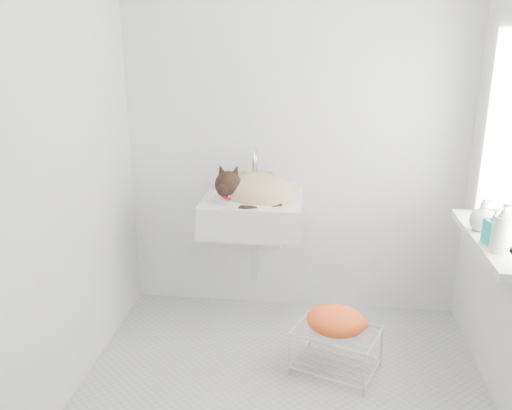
# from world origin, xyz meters

# --- Properties ---
(floor) EXTENTS (2.20, 2.00, 0.02)m
(floor) POSITION_xyz_m (0.00, 0.00, 0.00)
(floor) COLOR #B3B3B3
(floor) RESTS_ON ground
(back_wall) EXTENTS (2.20, 0.02, 2.50)m
(back_wall) POSITION_xyz_m (0.00, 1.00, 1.25)
(back_wall) COLOR white
(back_wall) RESTS_ON ground
(left_wall) EXTENTS (0.02, 2.00, 2.50)m
(left_wall) POSITION_xyz_m (-1.10, 0.00, 1.25)
(left_wall) COLOR white
(left_wall) RESTS_ON ground
(windowsill) EXTENTS (0.16, 0.88, 0.04)m
(windowsill) POSITION_xyz_m (1.01, 0.20, 0.83)
(windowsill) COLOR white
(windowsill) RESTS_ON right_wall
(sink) EXTENTS (0.61, 0.53, 0.24)m
(sink) POSITION_xyz_m (-0.25, 0.74, 0.85)
(sink) COLOR silver
(sink) RESTS_ON back_wall
(faucet) EXTENTS (0.22, 0.16, 0.22)m
(faucet) POSITION_xyz_m (-0.25, 0.92, 0.99)
(faucet) COLOR silver
(faucet) RESTS_ON sink
(cat) EXTENTS (0.50, 0.42, 0.30)m
(cat) POSITION_xyz_m (-0.23, 0.72, 0.89)
(cat) COLOR tan
(cat) RESTS_ON sink
(wire_rack) EXTENTS (0.52, 0.45, 0.26)m
(wire_rack) POSITION_xyz_m (0.28, 0.23, 0.15)
(wire_rack) COLOR silver
(wire_rack) RESTS_ON floor
(towel) EXTENTS (0.37, 0.30, 0.14)m
(towel) POSITION_xyz_m (0.28, 0.20, 0.29)
(towel) COLOR #F9A11F
(towel) RESTS_ON wire_rack
(bottle_a) EXTENTS (0.10, 0.10, 0.20)m
(bottle_a) POSITION_xyz_m (1.00, 0.01, 0.85)
(bottle_a) COLOR silver
(bottle_a) RESTS_ON windowsill
(bottle_b) EXTENTS (0.10, 0.10, 0.18)m
(bottle_b) POSITION_xyz_m (1.00, 0.11, 0.85)
(bottle_b) COLOR #17A89F
(bottle_b) RESTS_ON windowsill
(bottle_c) EXTENTS (0.17, 0.17, 0.17)m
(bottle_c) POSITION_xyz_m (1.00, 0.30, 0.85)
(bottle_c) COLOR #BDBDBD
(bottle_c) RESTS_ON windowsill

